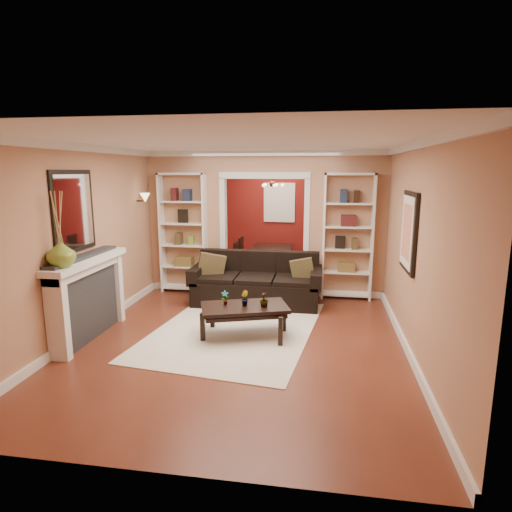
% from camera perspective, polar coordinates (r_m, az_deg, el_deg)
% --- Properties ---
extents(floor, '(8.00, 8.00, 0.00)m').
position_cam_1_polar(floor, '(7.28, -0.21, -7.40)').
color(floor, brown).
rests_on(floor, ground).
extents(ceiling, '(8.00, 8.00, 0.00)m').
position_cam_1_polar(ceiling, '(6.91, -0.22, 14.32)').
color(ceiling, white).
rests_on(ceiling, ground).
extents(wall_back, '(8.00, 0.00, 8.00)m').
position_cam_1_polar(wall_back, '(10.91, 3.15, 6.11)').
color(wall_back, tan).
rests_on(wall_back, ground).
extents(wall_front, '(8.00, 0.00, 8.00)m').
position_cam_1_polar(wall_front, '(3.18, -11.86, -7.08)').
color(wall_front, tan).
rests_on(wall_front, ground).
extents(wall_left, '(0.00, 8.00, 8.00)m').
position_cam_1_polar(wall_left, '(7.65, -17.12, 3.40)').
color(wall_left, tan).
rests_on(wall_left, ground).
extents(wall_right, '(0.00, 8.00, 8.00)m').
position_cam_1_polar(wall_right, '(6.98, 18.37, 2.60)').
color(wall_right, tan).
rests_on(wall_right, ground).
extents(partition_wall, '(4.50, 0.15, 2.70)m').
position_cam_1_polar(partition_wall, '(8.15, 1.13, 4.35)').
color(partition_wall, tan).
rests_on(partition_wall, floor).
extents(red_back_panel, '(4.44, 0.04, 2.64)m').
position_cam_1_polar(red_back_panel, '(10.88, 3.13, 5.94)').
color(red_back_panel, maroon).
rests_on(red_back_panel, floor).
extents(dining_window, '(0.78, 0.03, 0.98)m').
position_cam_1_polar(dining_window, '(10.82, 3.12, 7.13)').
color(dining_window, '#8CA5CC').
rests_on(dining_window, wall_back).
extents(area_rug, '(2.62, 3.39, 0.01)m').
position_cam_1_polar(area_rug, '(6.51, -2.80, -9.69)').
color(area_rug, silver).
rests_on(area_rug, floor).
extents(sofa, '(2.29, 0.99, 0.90)m').
position_cam_1_polar(sofa, '(7.59, 0.05, -3.10)').
color(sofa, black).
rests_on(sofa, floor).
extents(pillow_left, '(0.48, 0.28, 0.46)m').
position_cam_1_polar(pillow_left, '(7.68, -5.98, -1.29)').
color(pillow_left, brown).
rests_on(pillow_left, sofa).
extents(pillow_right, '(0.39, 0.12, 0.39)m').
position_cam_1_polar(pillow_right, '(7.45, 6.23, -2.00)').
color(pillow_right, brown).
rests_on(pillow_right, sofa).
extents(coffee_table, '(1.35, 1.00, 0.46)m').
position_cam_1_polar(coffee_table, '(6.18, -1.53, -8.66)').
color(coffee_table, black).
rests_on(coffee_table, floor).
extents(plant_left, '(0.13, 0.11, 0.20)m').
position_cam_1_polar(plant_left, '(6.13, -4.15, -5.59)').
color(plant_left, '#336626').
rests_on(plant_left, coffee_table).
extents(plant_center, '(0.14, 0.15, 0.22)m').
position_cam_1_polar(plant_center, '(6.07, -1.55, -5.67)').
color(plant_center, '#336626').
rests_on(plant_center, coffee_table).
extents(plant_right, '(0.15, 0.15, 0.21)m').
position_cam_1_polar(plant_right, '(6.03, 1.09, -5.80)').
color(plant_right, '#336626').
rests_on(plant_right, coffee_table).
extents(bookshelf_left, '(0.90, 0.30, 2.30)m').
position_cam_1_polar(bookshelf_left, '(8.36, -9.63, 2.99)').
color(bookshelf_left, white).
rests_on(bookshelf_left, floor).
extents(bookshelf_right, '(0.90, 0.30, 2.30)m').
position_cam_1_polar(bookshelf_right, '(7.94, 12.11, 2.46)').
color(bookshelf_right, white).
rests_on(bookshelf_right, floor).
extents(fireplace, '(0.32, 1.70, 1.16)m').
position_cam_1_polar(fireplace, '(6.44, -21.25, -5.32)').
color(fireplace, white).
rests_on(fireplace, floor).
extents(vase, '(0.44, 0.44, 0.36)m').
position_cam_1_polar(vase, '(5.80, -24.56, 0.37)').
color(vase, olive).
rests_on(vase, fireplace).
extents(mirror, '(0.03, 0.95, 1.10)m').
position_cam_1_polar(mirror, '(6.29, -23.16, 5.50)').
color(mirror, silver).
rests_on(mirror, wall_left).
extents(wall_sconce, '(0.18, 0.18, 0.22)m').
position_cam_1_polar(wall_sconce, '(8.06, -14.96, 7.33)').
color(wall_sconce, '#FFE0A5').
rests_on(wall_sconce, wall_left).
extents(framed_art, '(0.04, 0.85, 1.05)m').
position_cam_1_polar(framed_art, '(5.97, 19.63, 3.07)').
color(framed_art, black).
rests_on(framed_art, wall_right).
extents(dining_table, '(1.67, 0.93, 0.59)m').
position_cam_1_polar(dining_table, '(9.78, 2.12, -0.75)').
color(dining_table, black).
rests_on(dining_table, floor).
extents(dining_chair_nw, '(0.41, 0.41, 0.81)m').
position_cam_1_polar(dining_chair_nw, '(9.55, -1.36, -0.36)').
color(dining_chair_nw, black).
rests_on(dining_chair_nw, floor).
extents(dining_chair_ne, '(0.41, 0.41, 0.82)m').
position_cam_1_polar(dining_chair_ne, '(9.42, 5.23, -0.55)').
color(dining_chair_ne, black).
rests_on(dining_chair_ne, floor).
extents(dining_chair_sw, '(0.43, 0.43, 0.82)m').
position_cam_1_polar(dining_chair_sw, '(10.13, -0.76, 0.35)').
color(dining_chair_sw, black).
rests_on(dining_chair_sw, floor).
extents(dining_chair_se, '(0.49, 0.49, 0.78)m').
position_cam_1_polar(dining_chair_se, '(10.01, 5.46, 0.05)').
color(dining_chair_se, black).
rests_on(dining_chair_se, floor).
extents(chandelier, '(0.50, 0.50, 0.30)m').
position_cam_1_polar(chandelier, '(9.58, 2.39, 9.41)').
color(chandelier, '#352318').
rests_on(chandelier, ceiling).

